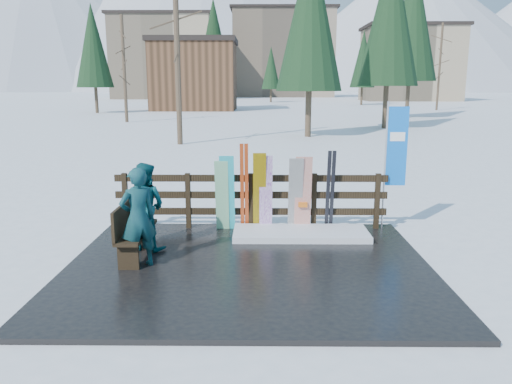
{
  "coord_description": "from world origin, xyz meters",
  "views": [
    {
      "loc": [
        0.2,
        -7.82,
        2.99
      ],
      "look_at": [
        0.12,
        1.0,
        1.1
      ],
      "focal_mm": 35.0,
      "sensor_mm": 36.0,
      "label": 1
    }
  ],
  "objects_px": {
    "bench": "(132,228)",
    "snowboard_5": "(303,194)",
    "rental_flag": "(394,151)",
    "person_back": "(145,206)",
    "snowboard_2": "(260,192)",
    "person_front": "(138,218)",
    "snowboard_4": "(296,195)",
    "snowboard_1": "(222,196)",
    "snowboard_0": "(227,193)",
    "snowboard_3": "(266,193)"
  },
  "relations": [
    {
      "from": "snowboard_0",
      "to": "snowboard_1",
      "type": "height_order",
      "value": "snowboard_0"
    },
    {
      "from": "snowboard_4",
      "to": "rental_flag",
      "type": "bearing_deg",
      "value": 7.69
    },
    {
      "from": "snowboard_2",
      "to": "rental_flag",
      "type": "distance_m",
      "value": 2.85
    },
    {
      "from": "rental_flag",
      "to": "person_back",
      "type": "height_order",
      "value": "rental_flag"
    },
    {
      "from": "bench",
      "to": "person_back",
      "type": "xyz_separation_m",
      "value": [
        0.13,
        0.45,
        0.28
      ]
    },
    {
      "from": "snowboard_4",
      "to": "snowboard_0",
      "type": "bearing_deg",
      "value": 180.0
    },
    {
      "from": "snowboard_0",
      "to": "snowboard_4",
      "type": "bearing_deg",
      "value": -0.0
    },
    {
      "from": "snowboard_4",
      "to": "person_front",
      "type": "height_order",
      "value": "person_front"
    },
    {
      "from": "bench",
      "to": "snowboard_5",
      "type": "bearing_deg",
      "value": 27.82
    },
    {
      "from": "person_front",
      "to": "snowboard_5",
      "type": "bearing_deg",
      "value": -179.23
    },
    {
      "from": "bench",
      "to": "snowboard_2",
      "type": "bearing_deg",
      "value": 36.51
    },
    {
      "from": "rental_flag",
      "to": "person_back",
      "type": "bearing_deg",
      "value": -163.28
    },
    {
      "from": "snowboard_1",
      "to": "person_front",
      "type": "distance_m",
      "value": 2.39
    },
    {
      "from": "snowboard_5",
      "to": "person_back",
      "type": "bearing_deg",
      "value": -158.3
    },
    {
      "from": "rental_flag",
      "to": "person_back",
      "type": "xyz_separation_m",
      "value": [
        -4.77,
        -1.43,
        -0.81
      ]
    },
    {
      "from": "snowboard_2",
      "to": "person_back",
      "type": "xyz_separation_m",
      "value": [
        -2.05,
        -1.16,
        -0.02
      ]
    },
    {
      "from": "bench",
      "to": "snowboard_0",
      "type": "bearing_deg",
      "value": 46.54
    },
    {
      "from": "snowboard_2",
      "to": "snowboard_4",
      "type": "height_order",
      "value": "snowboard_2"
    },
    {
      "from": "person_front",
      "to": "person_back",
      "type": "bearing_deg",
      "value": -119.34
    },
    {
      "from": "snowboard_4",
      "to": "snowboard_2",
      "type": "bearing_deg",
      "value": 180.0
    },
    {
      "from": "snowboard_3",
      "to": "rental_flag",
      "type": "relative_size",
      "value": 0.61
    },
    {
      "from": "snowboard_1",
      "to": "snowboard_2",
      "type": "relative_size",
      "value": 0.9
    },
    {
      "from": "rental_flag",
      "to": "person_front",
      "type": "bearing_deg",
      "value": -153.47
    },
    {
      "from": "snowboard_3",
      "to": "snowboard_0",
      "type": "bearing_deg",
      "value": 180.0
    },
    {
      "from": "snowboard_0",
      "to": "person_back",
      "type": "distance_m",
      "value": 1.82
    },
    {
      "from": "snowboard_2",
      "to": "person_front",
      "type": "bearing_deg",
      "value": -133.39
    },
    {
      "from": "snowboard_2",
      "to": "snowboard_4",
      "type": "xyz_separation_m",
      "value": [
        0.72,
        0.0,
        -0.05
      ]
    },
    {
      "from": "snowboard_0",
      "to": "snowboard_1",
      "type": "distance_m",
      "value": 0.12
    },
    {
      "from": "snowboard_2",
      "to": "rental_flag",
      "type": "relative_size",
      "value": 0.64
    },
    {
      "from": "snowboard_4",
      "to": "rental_flag",
      "type": "height_order",
      "value": "rental_flag"
    },
    {
      "from": "snowboard_1",
      "to": "person_front",
      "type": "relative_size",
      "value": 0.9
    },
    {
      "from": "snowboard_2",
      "to": "person_back",
      "type": "distance_m",
      "value": 2.36
    },
    {
      "from": "snowboard_3",
      "to": "snowboard_4",
      "type": "xyz_separation_m",
      "value": [
        0.6,
        0.0,
        -0.02
      ]
    },
    {
      "from": "rental_flag",
      "to": "person_back",
      "type": "relative_size",
      "value": 1.64
    },
    {
      "from": "snowboard_3",
      "to": "snowboard_5",
      "type": "bearing_deg",
      "value": 0.0
    },
    {
      "from": "bench",
      "to": "person_back",
      "type": "distance_m",
      "value": 0.54
    },
    {
      "from": "snowboard_1",
      "to": "rental_flag",
      "type": "bearing_deg",
      "value": 4.43
    },
    {
      "from": "snowboard_4",
      "to": "rental_flag",
      "type": "relative_size",
      "value": 0.59
    },
    {
      "from": "snowboard_2",
      "to": "person_front",
      "type": "distance_m",
      "value": 2.84
    },
    {
      "from": "rental_flag",
      "to": "snowboard_3",
      "type": "bearing_deg",
      "value": -174.07
    },
    {
      "from": "snowboard_4",
      "to": "person_front",
      "type": "distance_m",
      "value": 3.38
    },
    {
      "from": "snowboard_4",
      "to": "person_front",
      "type": "bearing_deg",
      "value": -142.35
    },
    {
      "from": "person_front",
      "to": "bench",
      "type": "bearing_deg",
      "value": -99.23
    },
    {
      "from": "bench",
      "to": "person_front",
      "type": "distance_m",
      "value": 0.59
    },
    {
      "from": "snowboard_1",
      "to": "snowboard_2",
      "type": "distance_m",
      "value": 0.76
    },
    {
      "from": "snowboard_3",
      "to": "rental_flag",
      "type": "xyz_separation_m",
      "value": [
        2.6,
        0.27,
        0.82
      ]
    },
    {
      "from": "snowboard_1",
      "to": "snowboard_5",
      "type": "relative_size",
      "value": 0.95
    },
    {
      "from": "snowboard_3",
      "to": "snowboard_4",
      "type": "height_order",
      "value": "snowboard_3"
    },
    {
      "from": "snowboard_4",
      "to": "person_front",
      "type": "xyz_separation_m",
      "value": [
        -2.68,
        -2.07,
        0.06
      ]
    },
    {
      "from": "bench",
      "to": "snowboard_5",
      "type": "distance_m",
      "value": 3.46
    }
  ]
}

